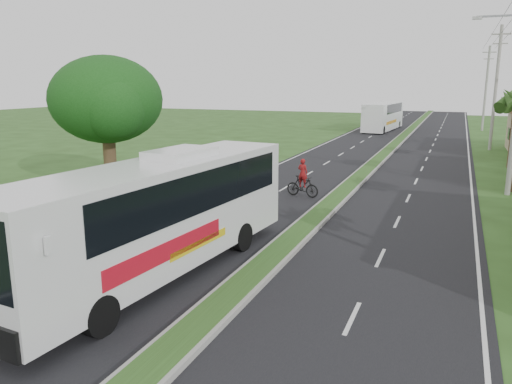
% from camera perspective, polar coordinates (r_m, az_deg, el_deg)
% --- Properties ---
extents(ground, '(180.00, 180.00, 0.00)m').
position_cam_1_polar(ground, '(14.81, -2.75, -11.98)').
color(ground, '#294419').
rests_on(ground, ground).
extents(road_asphalt, '(14.00, 160.00, 0.02)m').
position_cam_1_polar(road_asphalt, '(33.29, 11.82, 1.63)').
color(road_asphalt, black).
rests_on(road_asphalt, ground).
extents(median_strip, '(1.20, 160.00, 0.18)m').
position_cam_1_polar(median_strip, '(33.27, 11.82, 1.79)').
color(median_strip, gray).
rests_on(median_strip, ground).
extents(lane_edge_left, '(0.12, 160.00, 0.01)m').
position_cam_1_polar(lane_edge_left, '(35.06, 0.99, 2.42)').
color(lane_edge_left, silver).
rests_on(lane_edge_left, ground).
extents(lane_edge_right, '(0.12, 160.00, 0.01)m').
position_cam_1_polar(lane_edge_right, '(32.81, 23.39, 0.69)').
color(lane_edge_right, silver).
rests_on(lane_edge_right, ground).
extents(shade_tree, '(6.30, 6.00, 7.54)m').
position_cam_1_polar(shade_tree, '(28.51, -16.88, 9.75)').
color(shade_tree, '#473321').
rests_on(shade_tree, ground).
extents(utility_pole_c, '(1.60, 0.28, 11.00)m').
position_cam_1_polar(utility_pole_c, '(50.30, 25.73, 10.77)').
color(utility_pole_c, gray).
rests_on(utility_pole_c, ground).
extents(utility_pole_d, '(1.60, 0.28, 10.50)m').
position_cam_1_polar(utility_pole_d, '(70.28, 24.80, 10.79)').
color(utility_pole_d, gray).
rests_on(utility_pole_d, ground).
extents(coach_bus_main, '(3.70, 12.45, 3.97)m').
position_cam_1_polar(coach_bus_main, '(16.07, -10.85, -1.96)').
color(coach_bus_main, silver).
rests_on(coach_bus_main, ground).
extents(coach_bus_far, '(3.57, 12.15, 3.49)m').
position_cam_1_polar(coach_bus_far, '(66.71, 14.36, 8.54)').
color(coach_bus_far, white).
rests_on(coach_bus_far, ground).
extents(motorcyclist, '(1.97, 0.89, 2.10)m').
position_cam_1_polar(motorcyclist, '(27.11, 5.34, 0.96)').
color(motorcyclist, black).
rests_on(motorcyclist, ground).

